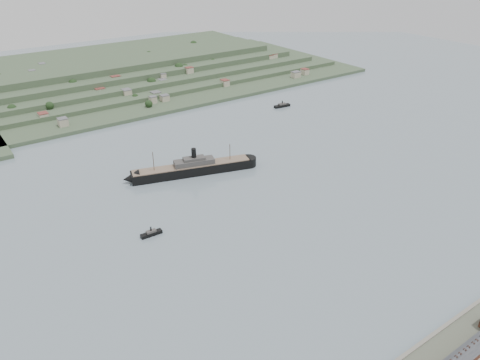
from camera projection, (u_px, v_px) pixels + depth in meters
ground at (257, 212)px, 346.03m from camera, size 1400.00×1400.00×0.00m
far_peninsula at (100, 76)px, 639.16m from camera, size 760.00×309.00×30.00m
steamship at (189, 169)px, 398.65m from camera, size 113.84×44.63×27.97m
tugboat at (151, 233)px, 318.38m from camera, size 15.12×4.46×6.75m
ferry_east at (282, 105)px, 558.99m from camera, size 20.81×7.62×7.63m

